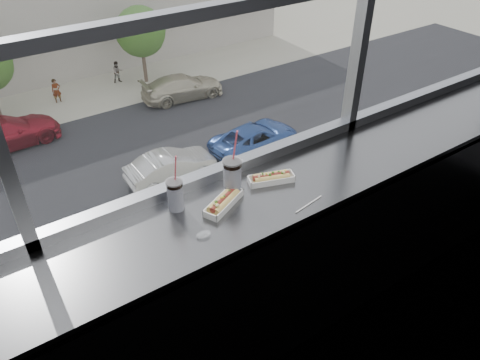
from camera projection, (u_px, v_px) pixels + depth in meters
wall_back_lower at (220, 249)px, 2.91m from camera, size 6.00×0.00×6.00m
counter at (246, 206)px, 2.43m from camera, size 6.00×0.55×0.06m
counter_fascia at (272, 304)px, 2.56m from camera, size 6.00×0.04×1.04m
hotdog_tray_left at (224, 202)px, 2.37m from camera, size 0.27×0.19×0.06m
hotdog_tray_right at (271, 178)px, 2.54m from camera, size 0.27×0.16×0.06m
soda_cup_left at (175, 193)px, 2.31m from camera, size 0.09×0.09×0.32m
soda_cup_right at (232, 175)px, 2.41m from camera, size 0.10×0.10×0.38m
loose_straw at (309, 204)px, 2.39m from camera, size 0.20×0.04×0.01m
wrapper at (204, 234)px, 2.19m from camera, size 0.09×0.06×0.02m
street_asphalt at (9, 187)px, 23.04m from camera, size 80.00×10.00×0.06m
car_far_b at (1, 128)px, 25.43m from camera, size 3.51×7.21×2.33m
car_far_c at (182, 83)px, 30.65m from camera, size 3.25×6.56×2.11m
car_near_e at (255, 134)px, 25.35m from camera, size 2.91×5.96×1.92m
car_near_d at (171, 162)px, 22.97m from camera, size 2.61×6.04×2.00m
pedestrian_d at (117, 70)px, 32.91m from camera, size 0.82×0.61×1.84m
pedestrian_c at (56, 88)px, 30.29m from camera, size 0.84×0.63×1.89m
tree_right at (140, 32)px, 31.53m from camera, size 3.40×3.40×5.32m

